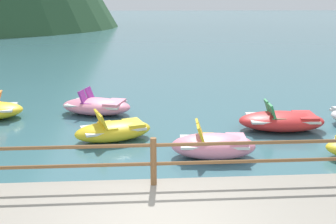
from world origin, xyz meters
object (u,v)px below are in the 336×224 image
pedal_boat_4 (97,106)px  pedal_boat_7 (282,121)px  pedal_boat_0 (114,130)px  pedal_boat_3 (214,145)px

pedal_boat_4 → pedal_boat_7: pedal_boat_7 is taller
pedal_boat_0 → pedal_boat_3: bearing=-29.8°
pedal_boat_3 → pedal_boat_7: 3.22m
pedal_boat_0 → pedal_boat_4: pedal_boat_4 is taller
pedal_boat_0 → pedal_boat_7: bearing=6.5°
pedal_boat_0 → pedal_boat_4: (-0.75, 2.79, 0.01)m
pedal_boat_3 → pedal_boat_0: bearing=150.2°
pedal_boat_4 → pedal_boat_7: bearing=-20.8°
pedal_boat_4 → pedal_boat_7: 6.23m
pedal_boat_0 → pedal_boat_3: pedal_boat_3 is taller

